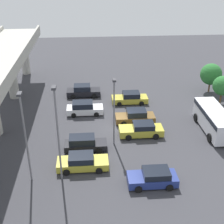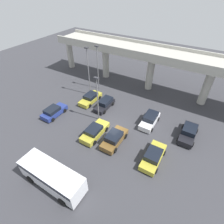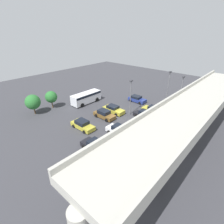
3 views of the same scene
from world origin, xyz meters
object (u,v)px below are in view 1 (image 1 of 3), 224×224
at_px(parked_car_0, 153,178).
at_px(parked_car_7, 83,91).
at_px(tree_front_left, 223,86).
at_px(parked_car_6, 130,98).
at_px(parked_car_4, 135,117).
at_px(parked_car_5, 84,108).
at_px(lamp_post_by_overpass, 25,132).
at_px(tree_front_centre, 211,74).
at_px(parked_car_1, 82,162).
at_px(parked_car_2, 84,143).
at_px(parked_car_3, 142,130).
at_px(lamp_post_near_aisle, 58,129).
at_px(shuttle_bus, 214,119).
at_px(lamp_post_mid_lot, 114,107).

height_order(parked_car_0, parked_car_7, parked_car_7).
bearing_deg(tree_front_left, parked_car_6, 84.17).
height_order(parked_car_4, parked_car_5, parked_car_5).
distance_m(parked_car_0, lamp_post_by_overpass, 11.64).
height_order(parked_car_0, tree_front_centre, tree_front_centre).
height_order(parked_car_1, parked_car_2, parked_car_2).
height_order(parked_car_0, parked_car_5, parked_car_5).
bearing_deg(parked_car_5, tree_front_left, 5.00).
relative_size(parked_car_2, parked_car_5, 0.96).
xyz_separation_m(parked_car_0, parked_car_1, (2.80, 6.19, -0.02)).
distance_m(parked_car_1, tree_front_left, 22.63).
bearing_deg(parked_car_6, parked_car_2, 60.76).
distance_m(parked_car_3, parked_car_4, 3.08).
bearing_deg(tree_front_left, lamp_post_by_overpass, 121.80).
xyz_separation_m(lamp_post_near_aisle, lamp_post_by_overpass, (0.08, 2.71, -0.25)).
height_order(parked_car_3, lamp_post_by_overpass, lamp_post_by_overpass).
relative_size(parked_car_2, parked_car_3, 0.90).
distance_m(parked_car_5, parked_car_6, 6.81).
relative_size(parked_car_5, tree_front_left, 1.16).
xyz_separation_m(parked_car_7, tree_front_left, (-4.06, -18.49, 1.86)).
height_order(shuttle_bus, lamp_post_by_overpass, lamp_post_by_overpass).
relative_size(parked_car_1, parked_car_6, 1.00).
xyz_separation_m(parked_car_2, parked_car_4, (5.42, -6.08, 0.03)).
bearing_deg(tree_front_centre, parked_car_4, 125.05).
distance_m(parked_car_0, parked_car_4, 11.41).
distance_m(parked_car_1, tree_front_centre, 25.25).
bearing_deg(tree_front_centre, parked_car_5, 107.61).
bearing_deg(parked_car_6, parked_car_7, -23.96).
xyz_separation_m(parked_car_3, lamp_post_by_overpass, (-6.88, 11.08, 4.21)).
bearing_deg(parked_car_3, lamp_post_by_overpass, 31.85).
relative_size(parked_car_3, lamp_post_by_overpass, 0.57).
bearing_deg(parked_car_0, tree_front_centre, -121.55).
bearing_deg(parked_car_0, parked_car_5, -66.88).
relative_size(parked_car_6, shuttle_bus, 0.64).
relative_size(shuttle_bus, lamp_post_mid_lot, 1.03).
bearing_deg(tree_front_left, tree_front_centre, 0.45).
relative_size(parked_car_0, parked_car_5, 0.95).
xyz_separation_m(shuttle_bus, lamp_post_near_aisle, (-7.38, 16.69, 3.65)).
xyz_separation_m(parked_car_0, parked_car_7, (19.80, 6.21, 0.06)).
bearing_deg(parked_car_6, tree_front_left, 174.17).
distance_m(parked_car_4, parked_car_6, 5.57).
height_order(parked_car_6, shuttle_bus, shuttle_bus).
height_order(parked_car_4, parked_car_7, parked_car_7).
bearing_deg(parked_car_3, parked_car_2, 20.42).
relative_size(parked_car_4, tree_front_left, 1.19).
relative_size(parked_car_7, shuttle_bus, 0.63).
height_order(parked_car_4, lamp_post_by_overpass, lamp_post_by_overpass).
bearing_deg(lamp_post_near_aisle, parked_car_7, -5.68).
relative_size(parked_car_2, lamp_post_by_overpass, 0.52).
distance_m(parked_car_2, parked_car_5, 8.15).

